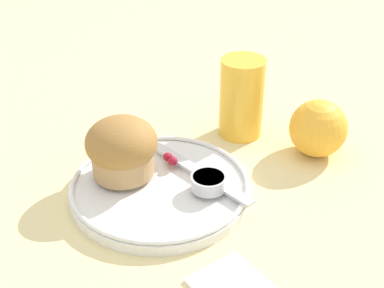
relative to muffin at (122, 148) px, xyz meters
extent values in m
plane|color=beige|center=(0.05, 0.05, -0.06)|extent=(3.00, 3.00, 0.00)
cylinder|color=white|center=(0.04, 0.03, -0.05)|extent=(0.23, 0.23, 0.01)
torus|color=white|center=(0.04, 0.03, -0.04)|extent=(0.23, 0.23, 0.01)
cylinder|color=tan|center=(0.00, 0.00, -0.02)|extent=(0.08, 0.08, 0.04)
ellipsoid|color=olive|center=(0.00, 0.00, 0.01)|extent=(0.09, 0.09, 0.06)
cylinder|color=silver|center=(0.09, 0.07, -0.03)|extent=(0.04, 0.04, 0.02)
cylinder|color=white|center=(0.09, 0.07, -0.02)|extent=(0.04, 0.04, 0.00)
sphere|color=maroon|center=(0.01, 0.06, -0.03)|extent=(0.01, 0.01, 0.01)
sphere|color=maroon|center=(0.02, 0.06, -0.03)|extent=(0.01, 0.01, 0.01)
cube|color=silver|center=(0.06, 0.08, -0.04)|extent=(0.18, 0.04, 0.00)
sphere|color=#F4A82D|center=(0.09, 0.26, -0.02)|extent=(0.08, 0.08, 0.08)
cylinder|color=gold|center=(-0.01, 0.21, 0.00)|extent=(0.07, 0.07, 0.12)
camera|label=1|loc=(0.51, -0.26, 0.36)|focal=50.00mm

